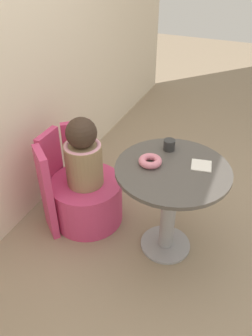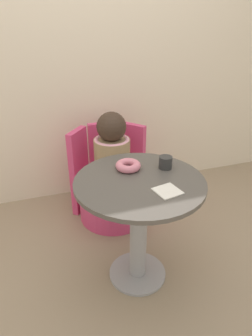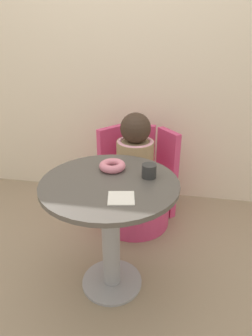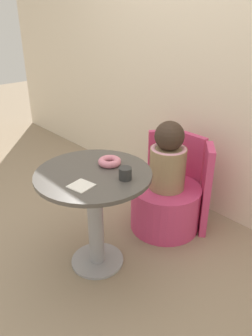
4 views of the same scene
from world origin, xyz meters
name	(u,v)px [view 2 (image 2 of 4)]	position (x,y,z in m)	size (l,w,h in m)	color
ground_plane	(124,274)	(0.00, 0.00, 0.00)	(12.00, 12.00, 0.00)	gray
back_wall	(78,54)	(0.00, 1.13, 1.20)	(6.00, 0.06, 2.40)	beige
round_table	(139,209)	(0.08, -0.02, 0.50)	(0.71, 0.71, 0.69)	#99999E
tub_chair	(113,197)	(0.11, 0.63, 0.18)	(0.53, 0.53, 0.35)	#D13D70
booth_backrest	(105,166)	(0.11, 0.85, 0.35)	(0.63, 0.23, 0.70)	#D13D70
child_figure	(112,149)	(0.11, 0.63, 0.59)	(0.27, 0.27, 0.52)	#937A56
donut	(128,166)	(0.07, 0.12, 0.71)	(0.14, 0.14, 0.04)	pink
cup	(166,162)	(0.27, 0.07, 0.72)	(0.08, 0.08, 0.07)	#2D2D2D
paper_napkin	(168,191)	(0.17, -0.17, 0.69)	(0.14, 0.14, 0.01)	silver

